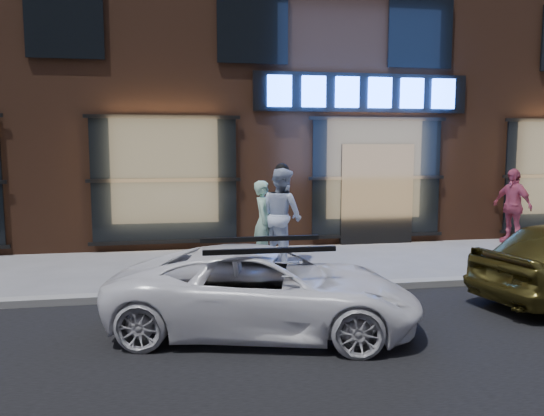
% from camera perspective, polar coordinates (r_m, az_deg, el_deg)
% --- Properties ---
extents(ground, '(90.00, 90.00, 0.00)m').
position_cam_1_polar(ground, '(9.69, 19.49, -7.81)').
color(ground, slate).
rests_on(ground, ground).
extents(curb, '(60.00, 0.25, 0.12)m').
position_cam_1_polar(curb, '(9.68, 19.50, -7.46)').
color(curb, gray).
rests_on(curb, ground).
extents(storefront_building, '(30.20, 8.28, 10.30)m').
position_cam_1_polar(storefront_building, '(17.03, 6.40, 16.09)').
color(storefront_building, '#54301E').
rests_on(storefront_building, ground).
extents(man_bowtie, '(0.55, 0.69, 1.66)m').
position_cam_1_polar(man_bowtie, '(10.82, -0.90, -1.44)').
color(man_bowtie, '#9FD2B1').
rests_on(man_bowtie, ground).
extents(man_cap, '(1.08, 1.17, 1.93)m').
position_cam_1_polar(man_cap, '(10.72, 1.07, -0.79)').
color(man_cap, white).
rests_on(man_cap, ground).
extents(passerby, '(0.73, 1.14, 1.81)m').
position_cam_1_polar(passerby, '(14.18, 24.42, 0.21)').
color(passerby, '#C95270').
rests_on(passerby, ground).
extents(white_suv, '(4.22, 2.70, 1.08)m').
position_cam_1_polar(white_suv, '(6.82, -0.76, -8.82)').
color(white_suv, white).
rests_on(white_suv, ground).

